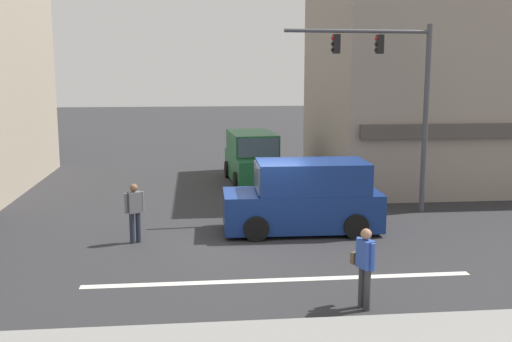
# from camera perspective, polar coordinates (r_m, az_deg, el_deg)

# --- Properties ---
(ground_plane) EXTENTS (120.00, 120.00, 0.00)m
(ground_plane) POSITION_cam_1_polar(r_m,az_deg,el_deg) (17.26, 0.67, -6.37)
(ground_plane) COLOR #2B2B2D
(lane_marking_stripe) EXTENTS (9.00, 0.24, 0.01)m
(lane_marking_stripe) POSITION_cam_1_polar(r_m,az_deg,el_deg) (13.96, 2.33, -10.32)
(lane_marking_stripe) COLOR silver
(lane_marking_stripe) RESTS_ON ground
(building_right_corner) EXTENTS (13.71, 9.13, 8.62)m
(building_right_corner) POSITION_cam_1_polar(r_m,az_deg,el_deg) (27.72, 20.59, 8.15)
(building_right_corner) COLOR gray
(building_right_corner) RESTS_ON ground
(traffic_light_mast) EXTENTS (4.88, 0.48, 6.20)m
(traffic_light_mast) POSITION_cam_1_polar(r_m,az_deg,el_deg) (20.14, 13.45, 7.73)
(traffic_light_mast) COLOR #47474C
(traffic_light_mast) RESTS_ON ground
(van_waiting_far) EXTENTS (4.63, 2.11, 2.11)m
(van_waiting_far) POSITION_cam_1_polar(r_m,az_deg,el_deg) (17.75, 4.67, -2.60)
(van_waiting_far) COLOR navy
(van_waiting_far) RESTS_ON ground
(van_crossing_rightbound) EXTENTS (2.28, 4.72, 2.11)m
(van_crossing_rightbound) POSITION_cam_1_polar(r_m,az_deg,el_deg) (25.40, -0.33, 1.18)
(van_crossing_rightbound) COLOR #1E6033
(van_crossing_rightbound) RESTS_ON ground
(pedestrian_foreground_with_bag) EXTENTS (0.39, 0.69, 1.67)m
(pedestrian_foreground_with_bag) POSITION_cam_1_polar(r_m,az_deg,el_deg) (12.30, 10.30, -8.63)
(pedestrian_foreground_with_bag) COLOR #333338
(pedestrian_foreground_with_bag) RESTS_ON ground
(pedestrian_mid_crossing) EXTENTS (0.52, 0.36, 1.67)m
(pedestrian_mid_crossing) POSITION_cam_1_polar(r_m,az_deg,el_deg) (16.88, -11.50, -3.61)
(pedestrian_mid_crossing) COLOR #232838
(pedestrian_mid_crossing) RESTS_ON ground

